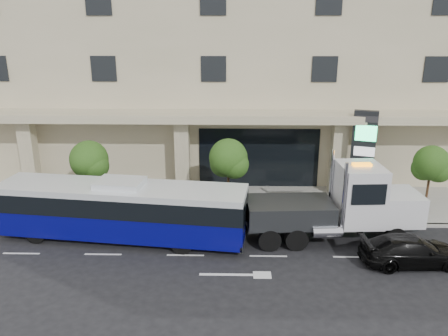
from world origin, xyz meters
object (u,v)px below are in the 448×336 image
at_px(city_bus, 122,209).
at_px(black_sedan, 412,251).
at_px(signage_pylon, 362,156).
at_px(tow_truck, 341,206).

bearing_deg(city_bus, black_sedan, -2.14).
height_order(city_bus, signage_pylon, signage_pylon).
height_order(black_sedan, signage_pylon, signage_pylon).
xyz_separation_m(tow_truck, black_sedan, (2.78, -2.45, -1.17)).
bearing_deg(black_sedan, city_bus, 76.92).
bearing_deg(city_bus, signage_pylon, 28.94).
xyz_separation_m(city_bus, signage_pylon, (13.60, 5.43, 1.38)).
xyz_separation_m(tow_truck, signage_pylon, (2.45, 5.27, 1.17)).
distance_m(city_bus, signage_pylon, 14.70).
bearing_deg(signage_pylon, tow_truck, -96.99).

